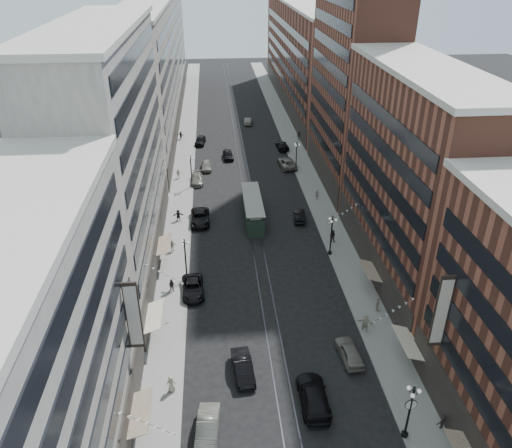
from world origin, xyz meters
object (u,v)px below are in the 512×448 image
object	(u,v)px
pedestrian_7	(333,236)
car_6	(313,396)
pedestrian_1	(171,384)
car_11	(287,163)
car_9	(200,140)
pedestrian_4	(378,304)
pedestrian_6	(178,174)
car_1	(207,429)
pedestrian_9	(299,136)
car_14	(248,121)
car_12	(282,145)
car_extra_0	(206,166)
lamppost_se_mid	(296,156)
lamppost_sw_far	(185,258)
car_13	(228,155)
pedestrian_2	(172,286)
car_5	(243,367)
streetcar	(253,209)
car_8	(197,179)
car_2	(193,288)
car_10	(299,215)
car_7	(200,218)
lamppost_se_far	(331,234)
pedestrian_3	(442,421)
pedestrian_extra_2	(365,323)
pedestrian_8	(317,194)
lamppost_se_near	(410,409)
lamppost_sw_mid	(191,170)
pedestrian_5	(178,215)
car_4	(349,352)
pedestrian_extra_0	(181,135)
pedestrian_extra_1	(172,246)

from	to	relation	value
pedestrian_7	car_6	bearing A→B (deg)	94.46
pedestrian_1	car_11	world-z (taller)	pedestrian_1
pedestrian_1	car_9	distance (m)	65.92
pedestrian_4	pedestrian_6	distance (m)	45.27
car_1	pedestrian_9	xyz separation A→B (m)	(19.30, 71.22, 0.25)
car_14	car_12	bearing A→B (deg)	115.90
pedestrian_4	car_9	size ratio (longest dim) A/B	0.35
car_extra_0	car_9	bearing A→B (deg)	93.36
car_6	pedestrian_4	xyz separation A→B (m)	(9.40, 11.90, 0.11)
lamppost_se_mid	pedestrian_6	xyz separation A→B (m)	(-20.82, -1.30, -2.14)
lamppost_sw_far	pedestrian_6	xyz separation A→B (m)	(-2.42, 30.70, -2.14)
car_1	car_13	size ratio (longest dim) A/B	1.09
lamppost_sw_far	pedestrian_2	xyz separation A→B (m)	(-1.61, -2.45, -2.15)
car_5	pedestrian_1	size ratio (longest dim) A/B	2.84
streetcar	car_8	distance (m)	16.12
car_2	car_14	size ratio (longest dim) A/B	1.20
car_12	car_extra_0	world-z (taller)	car_12
streetcar	car_10	size ratio (longest dim) A/B	2.70
car_11	car_7	bearing A→B (deg)	45.99
lamppost_se_far	streetcar	size ratio (longest dim) A/B	0.47
pedestrian_3	pedestrian_extra_2	size ratio (longest dim) A/B	0.80
car_11	pedestrian_8	size ratio (longest dim) A/B	3.54
lamppost_se_mid	car_extra_0	bearing A→B (deg)	171.00
lamppost_se_near	car_8	world-z (taller)	lamppost_se_near
lamppost_sw_mid	streetcar	distance (m)	15.20
pedestrian_5	pedestrian_7	xyz separation A→B (m)	(21.12, -8.01, 0.04)
pedestrian_3	car_4	bearing A→B (deg)	-75.85
pedestrian_1	car_11	distance (m)	55.04
pedestrian_9	pedestrian_extra_2	size ratio (longest dim) A/B	0.97
streetcar	pedestrian_extra_0	world-z (taller)	streetcar
pedestrian_9	lamppost_se_far	bearing A→B (deg)	-111.26
pedestrian_6	pedestrian_extra_1	size ratio (longest dim) A/B	0.99
car_4	car_6	world-z (taller)	car_6
pedestrian_3	pedestrian_extra_1	size ratio (longest dim) A/B	0.92
lamppost_sw_far	car_12	xyz separation A→B (m)	(17.60, 44.08, -2.34)
pedestrian_3	car_13	distance (m)	65.02
pedestrian_2	pedestrian_3	distance (m)	31.39
pedestrian_1	car_4	bearing A→B (deg)	-173.42
car_7	car_14	bearing A→B (deg)	76.54
car_7	car_12	size ratio (longest dim) A/B	1.13
car_10	car_12	xyz separation A→B (m)	(1.60, 30.17, 0.03)
pedestrian_8	pedestrian_2	bearing A→B (deg)	30.74
car_extra_0	car_5	bearing A→B (deg)	-87.89
car_1	car_2	bearing A→B (deg)	100.47
car_2	car_12	distance (m)	49.82
streetcar	car_9	distance (m)	34.31
lamppost_se_near	pedestrian_5	bearing A→B (deg)	117.22
lamppost_sw_mid	car_7	xyz separation A→B (m)	(1.46, -12.62, -2.28)
pedestrian_2	pedestrian_extra_0	bearing A→B (deg)	100.41
car_1	car_8	world-z (taller)	car_1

